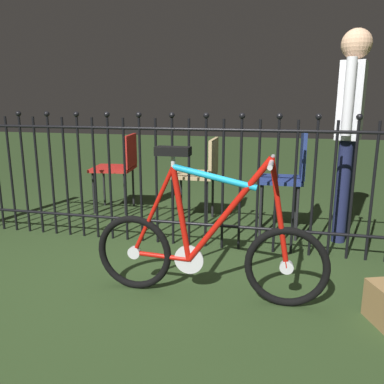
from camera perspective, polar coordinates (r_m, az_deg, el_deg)
name	(u,v)px	position (r m, az deg, el deg)	size (l,w,h in m)	color
ground_plane	(159,275)	(2.75, -4.74, -11.89)	(20.00, 20.00, 0.00)	#293D1D
iron_fence	(177,177)	(3.13, -2.14, 2.19)	(4.00, 0.07, 1.12)	black
bicycle	(207,248)	(2.34, 2.13, -8.07)	(1.40, 0.40, 0.90)	black
chair_navy	(290,172)	(3.47, 13.96, 2.78)	(0.39, 0.38, 0.90)	black
chair_red	(120,164)	(4.20, -10.38, 4.02)	(0.46, 0.46, 0.81)	black
chair_tan	(201,170)	(3.74, 1.31, 3.17)	(0.42, 0.41, 0.81)	black
person_visitor	(350,118)	(3.44, 21.87, 9.91)	(0.25, 0.46, 1.69)	#191E3F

